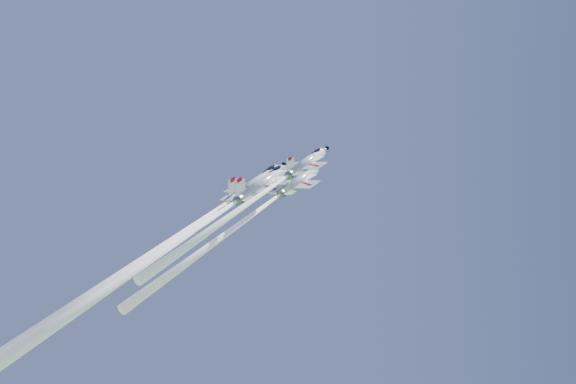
# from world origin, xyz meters

# --- Properties ---
(jet_lead) EXTENTS (24.56, 34.84, 37.82)m
(jet_lead) POSITION_xyz_m (-7.48, -3.68, 83.41)
(jet_lead) COLOR white
(jet_left) EXTENTS (30.13, 43.00, 46.84)m
(jet_left) POSITION_xyz_m (-17.91, -12.12, 78.60)
(jet_left) COLOR white
(jet_right) EXTENTS (21.80, 30.92, 33.56)m
(jet_right) POSITION_xyz_m (-4.57, -14.31, 84.54)
(jet_right) COLOR white
(jet_slot) EXTENTS (31.30, 45.12, 49.40)m
(jet_slot) POSITION_xyz_m (-17.51, -17.50, 76.08)
(jet_slot) COLOR white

